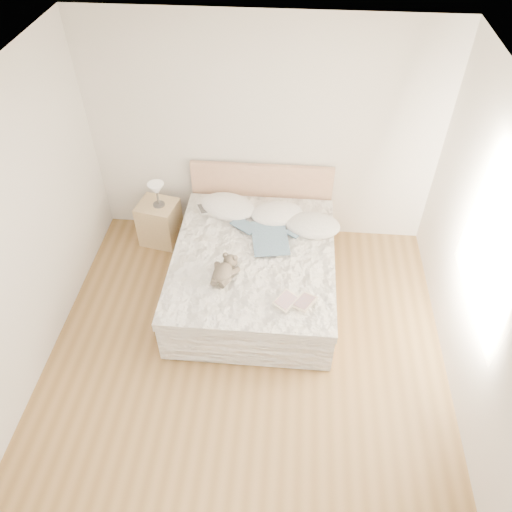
{
  "coord_description": "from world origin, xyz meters",
  "views": [
    {
      "loc": [
        0.36,
        -2.73,
        4.25
      ],
      "look_at": [
        0.03,
        1.05,
        0.62
      ],
      "focal_mm": 35.0,
      "sensor_mm": 36.0,
      "label": 1
    }
  ],
  "objects_px": {
    "nightstand": "(160,222)",
    "table_lamp": "(157,190)",
    "photo_book": "(211,210)",
    "bed": "(254,267)",
    "childrens_book": "(295,302)",
    "teddy_bear": "(223,277)"
  },
  "relations": [
    {
      "from": "photo_book",
      "to": "bed",
      "type": "bearing_deg",
      "value": -71.58
    },
    {
      "from": "nightstand",
      "to": "childrens_book",
      "type": "bearing_deg",
      "value": -40.65
    },
    {
      "from": "nightstand",
      "to": "photo_book",
      "type": "height_order",
      "value": "photo_book"
    },
    {
      "from": "photo_book",
      "to": "teddy_bear",
      "type": "relative_size",
      "value": 0.91
    },
    {
      "from": "childrens_book",
      "to": "nightstand",
      "type": "bearing_deg",
      "value": 171.51
    },
    {
      "from": "nightstand",
      "to": "teddy_bear",
      "type": "bearing_deg",
      "value": -51.4
    },
    {
      "from": "nightstand",
      "to": "teddy_bear",
      "type": "xyz_separation_m",
      "value": [
        0.97,
        -1.22,
        0.37
      ]
    },
    {
      "from": "table_lamp",
      "to": "childrens_book",
      "type": "relative_size",
      "value": 0.86
    },
    {
      "from": "nightstand",
      "to": "photo_book",
      "type": "xyz_separation_m",
      "value": [
        0.68,
        -0.14,
        0.35
      ]
    },
    {
      "from": "childrens_book",
      "to": "teddy_bear",
      "type": "bearing_deg",
      "value": -166.3
    },
    {
      "from": "bed",
      "to": "nightstand",
      "type": "height_order",
      "value": "bed"
    },
    {
      "from": "nightstand",
      "to": "table_lamp",
      "type": "bearing_deg",
      "value": -14.4
    },
    {
      "from": "nightstand",
      "to": "childrens_book",
      "type": "height_order",
      "value": "childrens_book"
    },
    {
      "from": "childrens_book",
      "to": "photo_book",
      "type": "bearing_deg",
      "value": 159.76
    },
    {
      "from": "bed",
      "to": "photo_book",
      "type": "height_order",
      "value": "bed"
    },
    {
      "from": "bed",
      "to": "nightstand",
      "type": "bearing_deg",
      "value": 150.22
    },
    {
      "from": "nightstand",
      "to": "photo_book",
      "type": "distance_m",
      "value": 0.78
    },
    {
      "from": "bed",
      "to": "photo_book",
      "type": "distance_m",
      "value": 0.87
    },
    {
      "from": "bed",
      "to": "table_lamp",
      "type": "xyz_separation_m",
      "value": [
        -1.21,
        0.7,
        0.47
      ]
    },
    {
      "from": "table_lamp",
      "to": "photo_book",
      "type": "xyz_separation_m",
      "value": [
        0.65,
        -0.13,
        -0.15
      ]
    },
    {
      "from": "nightstand",
      "to": "table_lamp",
      "type": "xyz_separation_m",
      "value": [
        0.03,
        -0.01,
        0.5
      ]
    },
    {
      "from": "nightstand",
      "to": "table_lamp",
      "type": "height_order",
      "value": "table_lamp"
    }
  ]
}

